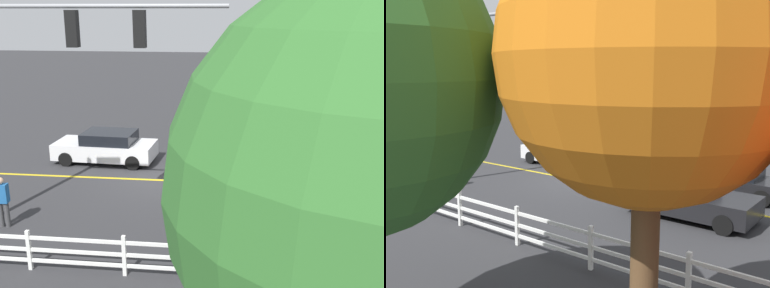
{
  "view_description": "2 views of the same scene",
  "coord_description": "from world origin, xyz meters",
  "views": [
    {
      "loc": [
        -3.33,
        17.22,
        6.71
      ],
      "look_at": [
        -1.45,
        0.52,
        1.75
      ],
      "focal_mm": 42.37,
      "sensor_mm": 36.0,
      "label": 1
    },
    {
      "loc": [
        -11.84,
        15.51,
        5.0
      ],
      "look_at": [
        -0.31,
        0.73,
        1.82
      ],
      "focal_mm": 41.82,
      "sensor_mm": 36.0,
      "label": 2
    }
  ],
  "objects": [
    {
      "name": "car_1",
      "position": [
        -5.9,
        1.7,
        0.67
      ],
      "size": [
        4.21,
        2.06,
        1.37
      ],
      "rotation": [
        0.0,
        0.0,
        3.14
      ],
      "color": "black",
      "rests_on": "ground_plane"
    },
    {
      "name": "car_3",
      "position": [
        2.8,
        -2.1,
        0.71
      ],
      "size": [
        4.65,
        2.18,
        1.44
      ],
      "rotation": [
        0.0,
        0.0,
        6.23
      ],
      "color": "silver",
      "rests_on": "ground_plane"
    },
    {
      "name": "lane_center_stripe",
      "position": [
        -4.0,
        0.0,
        0.0
      ],
      "size": [
        28.0,
        0.16,
        0.01
      ],
      "primitive_type": "cube",
      "color": "gold",
      "rests_on": "ground_plane"
    },
    {
      "name": "signal_assembly",
      "position": [
        2.74,
        4.8,
        5.13
      ],
      "size": [
        8.06,
        0.38,
        7.25
      ],
      "color": "gray",
      "rests_on": "ground_plane"
    },
    {
      "name": "ground_plane",
      "position": [
        0.0,
        0.0,
        0.0
      ],
      "size": [
        120.0,
        120.0,
        0.0
      ],
      "primitive_type": "plane",
      "color": "#2D2D30"
    },
    {
      "name": "white_rail_fence",
      "position": [
        -3.0,
        7.0,
        0.6
      ],
      "size": [
        26.1,
        0.1,
        1.15
      ],
      "color": "white",
      "rests_on": "ground_plane"
    },
    {
      "name": "car_0",
      "position": [
        -6.16,
        -1.78,
        0.62
      ],
      "size": [
        3.98,
        1.9,
        1.31
      ],
      "rotation": [
        0.0,
        0.0,
        6.3
      ],
      "color": "black",
      "rests_on": "ground_plane"
    },
    {
      "name": "tree_1",
      "position": [
        -8.88,
        10.18,
        5.15
      ],
      "size": [
        4.13,
        4.13,
        7.25
      ],
      "color": "brown",
      "rests_on": "ground_plane"
    },
    {
      "name": "pedestrian",
      "position": [
        4.16,
        4.68,
        0.93
      ],
      "size": [
        0.42,
        0.29,
        1.69
      ],
      "rotation": [
        0.0,
        0.0,
        4.78
      ],
      "color": "#3F3F42",
      "rests_on": "ground_plane"
    }
  ]
}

